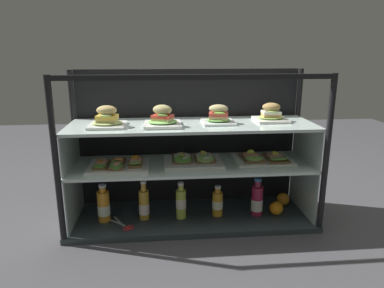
% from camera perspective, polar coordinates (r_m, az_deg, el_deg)
% --- Properties ---
extents(ground_plane, '(6.00, 6.00, 0.02)m').
position_cam_1_polar(ground_plane, '(2.20, 0.00, -12.42)').
color(ground_plane, '#413F44').
rests_on(ground_plane, ground).
extents(case_base_deck, '(1.45, 0.47, 0.03)m').
position_cam_1_polar(case_base_deck, '(2.19, 0.00, -11.80)').
color(case_base_deck, '#2B3438').
rests_on(case_base_deck, ground).
extents(case_frame, '(1.45, 0.47, 0.89)m').
position_cam_1_polar(case_frame, '(2.15, -0.34, 1.13)').
color(case_frame, black).
rests_on(case_frame, ground).
extents(riser_lower_tier, '(1.38, 0.40, 0.31)m').
position_cam_1_polar(riser_lower_tier, '(2.11, 0.00, -7.63)').
color(riser_lower_tier, silver).
rests_on(riser_lower_tier, case_base_deck).
extents(shelf_lower_glass, '(1.40, 0.42, 0.02)m').
position_cam_1_polar(shelf_lower_glass, '(2.06, 0.00, -3.43)').
color(shelf_lower_glass, silver).
rests_on(shelf_lower_glass, riser_lower_tier).
extents(riser_upper_tier, '(1.38, 0.40, 0.22)m').
position_cam_1_polar(riser_upper_tier, '(2.02, 0.00, -0.22)').
color(riser_upper_tier, silver).
rests_on(riser_upper_tier, shelf_lower_glass).
extents(shelf_upper_glass, '(1.40, 0.42, 0.02)m').
position_cam_1_polar(shelf_upper_glass, '(1.99, 0.00, 3.10)').
color(shelf_upper_glass, silver).
rests_on(shelf_upper_glass, riser_upper_tier).
extents(plated_roll_sandwich_center, '(0.20, 0.20, 0.12)m').
position_cam_1_polar(plated_roll_sandwich_center, '(1.96, -13.65, 3.94)').
color(plated_roll_sandwich_center, white).
rests_on(plated_roll_sandwich_center, shelf_upper_glass).
extents(plated_roll_sandwich_left_of_center, '(0.20, 0.20, 0.12)m').
position_cam_1_polar(plated_roll_sandwich_left_of_center, '(1.93, -4.81, 4.07)').
color(plated_roll_sandwich_left_of_center, white).
rests_on(plated_roll_sandwich_left_of_center, shelf_upper_glass).
extents(plated_roll_sandwich_near_left_corner, '(0.18, 0.18, 0.11)m').
position_cam_1_polar(plated_roll_sandwich_near_left_corner, '(2.00, 4.34, 4.49)').
color(plated_roll_sandwich_near_left_corner, white).
rests_on(plated_roll_sandwich_near_left_corner, shelf_upper_glass).
extents(plated_roll_sandwich_mid_right, '(0.19, 0.19, 0.11)m').
position_cam_1_polar(plated_roll_sandwich_mid_right, '(2.11, 12.73, 4.72)').
color(plated_roll_sandwich_mid_right, white).
rests_on(plated_roll_sandwich_mid_right, shelf_upper_glass).
extents(open_sandwich_tray_near_right_corner, '(0.34, 0.26, 0.06)m').
position_cam_1_polar(open_sandwich_tray_near_right_corner, '(2.02, -11.83, -3.26)').
color(open_sandwich_tray_near_right_corner, white).
rests_on(open_sandwich_tray_near_right_corner, shelf_lower_glass).
extents(open_sandwich_tray_left_of_center, '(0.34, 0.26, 0.06)m').
position_cam_1_polar(open_sandwich_tray_left_of_center, '(2.06, 0.20, -2.56)').
color(open_sandwich_tray_left_of_center, white).
rests_on(open_sandwich_tray_left_of_center, shelf_lower_glass).
extents(open_sandwich_tray_mid_left, '(0.34, 0.27, 0.06)m').
position_cam_1_polar(open_sandwich_tray_mid_left, '(2.14, 11.51, -2.27)').
color(open_sandwich_tray_mid_left, white).
rests_on(open_sandwich_tray_mid_left, shelf_lower_glass).
extents(juice_bottle_tucked_behind, '(0.07, 0.07, 0.22)m').
position_cam_1_polar(juice_bottle_tucked_behind, '(2.13, -14.18, -9.79)').
color(juice_bottle_tucked_behind, orange).
rests_on(juice_bottle_tucked_behind, case_base_deck).
extents(juice_bottle_front_middle, '(0.06, 0.06, 0.24)m').
position_cam_1_polar(juice_bottle_front_middle, '(2.12, -7.81, -9.74)').
color(juice_bottle_front_middle, gold).
rests_on(juice_bottle_front_middle, case_base_deck).
extents(juice_bottle_near_post, '(0.06, 0.06, 0.22)m').
position_cam_1_polar(juice_bottle_near_post, '(2.10, -1.80, -9.54)').
color(juice_bottle_near_post, '#BECF4D').
rests_on(juice_bottle_near_post, case_base_deck).
extents(juice_bottle_front_second, '(0.06, 0.06, 0.19)m').
position_cam_1_polar(juice_bottle_front_second, '(2.15, 4.18, -9.56)').
color(juice_bottle_front_second, gold).
rests_on(juice_bottle_front_second, case_base_deck).
extents(juice_bottle_front_right_end, '(0.07, 0.07, 0.23)m').
position_cam_1_polar(juice_bottle_front_right_end, '(2.18, 10.52, -9.04)').
color(juice_bottle_front_right_end, '#A01F43').
rests_on(juice_bottle_front_right_end, case_base_deck).
extents(orange_fruit_beside_bottles, '(0.08, 0.08, 0.08)m').
position_cam_1_polar(orange_fruit_beside_bottles, '(2.23, 13.56, -10.12)').
color(orange_fruit_beside_bottles, orange).
rests_on(orange_fruit_beside_bottles, case_base_deck).
extents(orange_fruit_near_left_post, '(0.08, 0.08, 0.08)m').
position_cam_1_polar(orange_fruit_near_left_post, '(2.36, 14.59, -8.68)').
color(orange_fruit_near_left_post, orange).
rests_on(orange_fruit_near_left_post, case_base_deck).
extents(kitchen_scissors, '(0.17, 0.19, 0.01)m').
position_cam_1_polar(kitchen_scissors, '(2.08, -10.76, -13.01)').
color(kitchen_scissors, silver).
rests_on(kitchen_scissors, case_base_deck).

